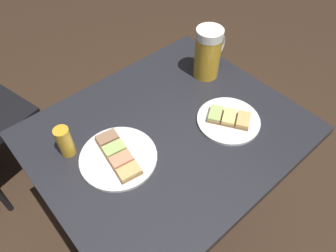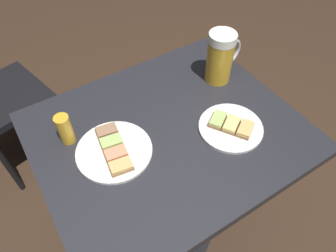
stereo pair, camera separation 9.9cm
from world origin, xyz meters
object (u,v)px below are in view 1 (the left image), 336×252
object	(u,v)px
plate_near	(229,120)
beer_glass_small	(65,142)
plate_far	(118,157)
beer_mug	(208,53)

from	to	relation	value
plate_near	beer_glass_small	xyz separation A→B (m)	(-0.46, 0.23, 0.04)
plate_far	beer_mug	distance (m)	0.49
plate_far	beer_mug	bearing A→B (deg)	12.12
plate_far	beer_mug	xyz separation A→B (m)	(0.48, 0.10, 0.09)
plate_near	beer_glass_small	distance (m)	0.51
beer_mug	plate_near	bearing A→B (deg)	-118.78
plate_far	beer_mug	world-z (taller)	beer_mug
beer_mug	beer_glass_small	distance (m)	0.58
plate_near	beer_mug	xyz separation A→B (m)	(0.12, 0.22, 0.09)
beer_glass_small	plate_far	bearing A→B (deg)	-49.94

